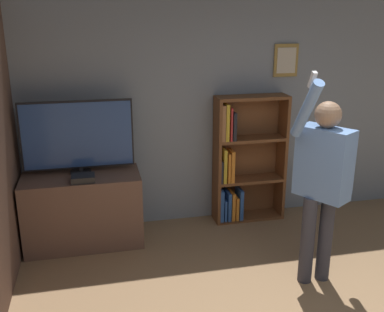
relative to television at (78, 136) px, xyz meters
The scene contains 6 objects.
wall_back 1.73m from the television, 10.45° to the left, with size 6.67×0.09×2.70m.
tv_ledge 0.81m from the television, 90.00° to the right, with size 1.24×0.59×0.79m.
television is the anchor object (origin of this frame).
game_console 0.46m from the television, 83.44° to the right, with size 0.24×0.19×0.07m.
bookshelf 1.93m from the television, ahead, with size 0.85×0.28×1.53m.
person 2.49m from the television, 31.75° to the right, with size 0.62×0.58×2.00m.
Camera 1 is at (-1.52, -2.08, 2.43)m, focal length 42.00 mm.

